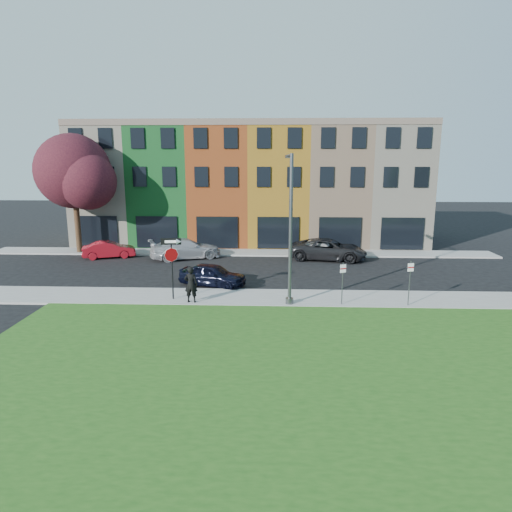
{
  "coord_description": "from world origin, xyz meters",
  "views": [
    {
      "loc": [
        -0.29,
        -20.65,
        7.49
      ],
      "look_at": [
        -1.31,
        4.0,
        2.16
      ],
      "focal_mm": 32.0,
      "sensor_mm": 36.0,
      "label": 1
    }
  ],
  "objects_px": {
    "street_lamp": "(290,230)",
    "sedan_near": "(213,275)",
    "stop_sign": "(171,256)",
    "man": "(191,284)"
  },
  "relations": [
    {
      "from": "stop_sign",
      "to": "man",
      "type": "distance_m",
      "value": 1.82
    },
    {
      "from": "stop_sign",
      "to": "sedan_near",
      "type": "height_order",
      "value": "stop_sign"
    },
    {
      "from": "man",
      "to": "street_lamp",
      "type": "distance_m",
      "value": 5.85
    },
    {
      "from": "sedan_near",
      "to": "man",
      "type": "bearing_deg",
      "value": -173.22
    },
    {
      "from": "man",
      "to": "sedan_near",
      "type": "xyz_separation_m",
      "value": [
        0.64,
        3.49,
        -0.39
      ]
    },
    {
      "from": "stop_sign",
      "to": "man",
      "type": "height_order",
      "value": "stop_sign"
    },
    {
      "from": "stop_sign",
      "to": "sedan_near",
      "type": "xyz_separation_m",
      "value": [
        1.72,
        2.97,
        -1.77
      ]
    },
    {
      "from": "stop_sign",
      "to": "man",
      "type": "relative_size",
      "value": 1.73
    },
    {
      "from": "man",
      "to": "street_lamp",
      "type": "height_order",
      "value": "street_lamp"
    },
    {
      "from": "street_lamp",
      "to": "sedan_near",
      "type": "bearing_deg",
      "value": 139.56
    }
  ]
}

